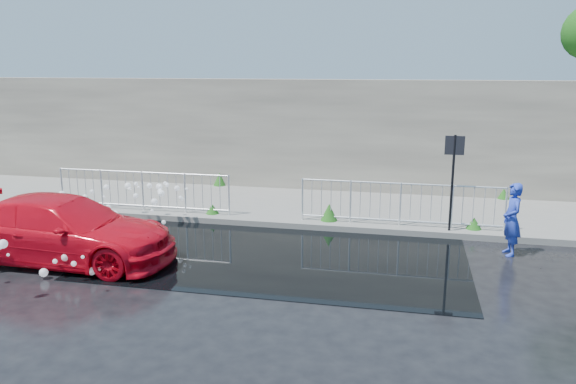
{
  "coord_description": "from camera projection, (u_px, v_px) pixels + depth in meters",
  "views": [
    {
      "loc": [
        3.16,
        -10.56,
        4.13
      ],
      "look_at": [
        0.24,
        2.78,
        1.0
      ],
      "focal_mm": 35.0,
      "sensor_mm": 36.0,
      "label": 1
    }
  ],
  "objects": [
    {
      "name": "ground",
      "position": [
        248.0,
        267.0,
        11.64
      ],
      "size": [
        90.0,
        90.0,
        0.0
      ],
      "primitive_type": "plane",
      "color": "black",
      "rests_on": "ground"
    },
    {
      "name": "pavement",
      "position": [
        296.0,
        206.0,
        16.38
      ],
      "size": [
        30.0,
        4.0,
        0.15
      ],
      "primitive_type": "cube",
      "color": "slate",
      "rests_on": "ground"
    },
    {
      "name": "curb",
      "position": [
        281.0,
        224.0,
        14.48
      ],
      "size": [
        30.0,
        0.25,
        0.16
      ],
      "primitive_type": "cube",
      "color": "slate",
      "rests_on": "ground"
    },
    {
      "name": "retaining_wall",
      "position": [
        310.0,
        135.0,
        18.07
      ],
      "size": [
        30.0,
        0.6,
        3.5
      ],
      "primitive_type": "cube",
      "color": "#625C53",
      "rests_on": "pavement"
    },
    {
      "name": "puddle",
      "position": [
        282.0,
        253.0,
        12.49
      ],
      "size": [
        8.0,
        5.0,
        0.01
      ],
      "primitive_type": "cube",
      "color": "black",
      "rests_on": "ground"
    },
    {
      "name": "sign_post",
      "position": [
        453.0,
        167.0,
        13.33
      ],
      "size": [
        0.45,
        0.06,
        2.5
      ],
      "color": "black",
      "rests_on": "ground"
    },
    {
      "name": "railing_left",
      "position": [
        143.0,
        189.0,
        15.5
      ],
      "size": [
        5.05,
        0.05,
        1.1
      ],
      "color": "silver",
      "rests_on": "pavement"
    },
    {
      "name": "railing_right",
      "position": [
        400.0,
        203.0,
        14.04
      ],
      "size": [
        5.05,
        0.05,
        1.1
      ],
      "color": "silver",
      "rests_on": "pavement"
    },
    {
      "name": "weeds",
      "position": [
        281.0,
        200.0,
        16.0
      ],
      "size": [
        12.17,
        3.93,
        0.44
      ],
      "color": "#194512",
      "rests_on": "pavement"
    },
    {
      "name": "water_spray",
      "position": [
        90.0,
        216.0,
        13.07
      ],
      "size": [
        3.58,
        5.59,
        1.09
      ],
      "color": "white",
      "rests_on": "ground"
    },
    {
      "name": "red_car",
      "position": [
        64.0,
        230.0,
        11.87
      ],
      "size": [
        4.81,
        1.96,
        1.4
      ],
      "primitive_type": "imported",
      "rotation": [
        0.0,
        0.0,
        1.57
      ],
      "color": "red",
      "rests_on": "ground"
    },
    {
      "name": "person",
      "position": [
        512.0,
        219.0,
        12.25
      ],
      "size": [
        0.48,
        0.65,
        1.62
      ],
      "primitive_type": "imported",
      "rotation": [
        0.0,
        0.0,
        -1.4
      ],
      "color": "#2339B3",
      "rests_on": "ground"
    }
  ]
}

